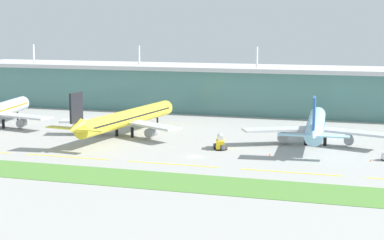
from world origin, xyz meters
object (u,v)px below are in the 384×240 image
pushback_tug (220,146)px  safety_cone_nose_front (270,154)px  airliner_near_middle (126,118)px  fuel_truck (220,142)px  safety_cone_left_wingtip (371,160)px  airliner_far_middle (316,126)px

pushback_tug → safety_cone_nose_front: 17.29m
airliner_near_middle → safety_cone_nose_front: 58.59m
fuel_truck → safety_cone_nose_front: 18.18m
safety_cone_left_wingtip → airliner_far_middle: bearing=130.8°
safety_cone_nose_front → airliner_near_middle: bearing=161.9°
safety_cone_nose_front → pushback_tug: bearing=166.4°
fuel_truck → airliner_near_middle: bearing=161.8°
pushback_tug → safety_cone_left_wingtip: size_ratio=7.09×
airliner_near_middle → fuel_truck: 40.40m
fuel_truck → safety_cone_left_wingtip: bearing=-6.1°
safety_cone_left_wingtip → airliner_near_middle: bearing=168.4°
airliner_near_middle → airliner_far_middle: size_ratio=1.21×
airliner_far_middle → safety_cone_left_wingtip: airliner_far_middle is taller
airliner_far_middle → fuel_truck: (-28.66, -16.38, -4.18)m
airliner_near_middle → fuel_truck: size_ratio=9.33×
fuel_truck → safety_cone_nose_front: (17.22, -5.51, -1.91)m
pushback_tug → safety_cone_nose_front: bearing=-13.6°
airliner_far_middle → safety_cone_nose_front: (-11.44, -21.90, -6.09)m
safety_cone_left_wingtip → safety_cone_nose_front: same height
airliner_near_middle → safety_cone_left_wingtip: airliner_near_middle is taller
safety_cone_left_wingtip → pushback_tug: bearing=175.6°
airliner_near_middle → safety_cone_nose_front: (55.39, -18.09, -6.11)m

